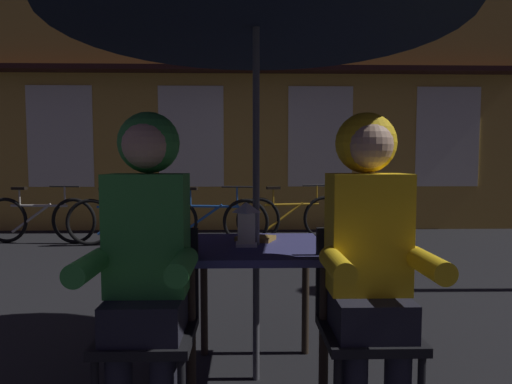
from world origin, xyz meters
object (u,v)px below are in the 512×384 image
at_px(person_right_hooded, 369,239).
at_px(bicycle_third, 210,220).
at_px(cafe_table, 256,264).
at_px(chair_right, 364,315).
at_px(lantern, 246,223).
at_px(chair_left, 151,316).
at_px(bicycle_second, 128,220).
at_px(person_left_hooded, 147,240).
at_px(book, 256,238).
at_px(bicycle_nearest, 39,219).
at_px(bicycle_fourth, 292,218).

bearing_deg(person_right_hooded, bicycle_third, 103.85).
xyz_separation_m(cafe_table, chair_right, (0.48, -0.37, -0.15)).
relative_size(lantern, chair_left, 0.27).
bearing_deg(bicycle_second, person_left_hooded, -73.60).
height_order(chair_right, bicycle_second, chair_right).
bearing_deg(bicycle_third, book, -81.27).
distance_m(chair_right, book, 0.74).
distance_m(cafe_table, book, 0.17).
height_order(cafe_table, person_left_hooded, person_left_hooded).
relative_size(cafe_table, book, 3.70).
relative_size(lantern, bicycle_nearest, 0.14).
bearing_deg(bicycle_second, chair_right, -62.20).
bearing_deg(bicycle_third, bicycle_nearest, 176.63).
distance_m(chair_left, person_left_hooded, 0.36).
distance_m(lantern, bicycle_third, 3.90).
bearing_deg(chair_left, book, 46.14).
bearing_deg(bicycle_second, bicycle_third, -0.72).
relative_size(chair_right, bicycle_nearest, 0.52).
distance_m(bicycle_nearest, book, 4.90).
distance_m(chair_left, person_right_hooded, 1.03).
distance_m(chair_right, person_left_hooded, 1.03).
bearing_deg(chair_right, book, 133.84).
bearing_deg(bicycle_third, person_left_hooded, -88.85).
height_order(chair_left, bicycle_second, chair_left).
xyz_separation_m(bicycle_third, bicycle_fourth, (1.19, 0.24, 0.00)).
bearing_deg(chair_left, bicycle_second, 106.61).
relative_size(chair_left, bicycle_third, 0.52).
xyz_separation_m(lantern, bicycle_nearest, (-2.98, 3.98, -0.51)).
bearing_deg(bicycle_third, bicycle_fourth, 11.24).
bearing_deg(bicycle_third, cafe_table, -81.57).
distance_m(chair_left, chair_right, 0.96).
height_order(bicycle_second, book, bicycle_second).
height_order(bicycle_nearest, book, bicycle_nearest).
xyz_separation_m(cafe_table, bicycle_fourth, (0.62, 4.05, -0.29)).
bearing_deg(book, bicycle_third, 120.22).
xyz_separation_m(chair_left, bicycle_second, (-1.25, 4.20, -0.14)).
distance_m(lantern, bicycle_fourth, 4.16).
height_order(cafe_table, book, book).
bearing_deg(person_left_hooded, bicycle_nearest, 120.24).
relative_size(cafe_table, person_left_hooded, 0.53).
bearing_deg(bicycle_nearest, bicycle_third, -3.37).
bearing_deg(bicycle_nearest, cafe_table, -52.51).
bearing_deg(bicycle_nearest, person_right_hooded, -51.27).
relative_size(lantern, bicycle_fourth, 0.14).
distance_m(cafe_table, lantern, 0.23).
relative_size(lantern, chair_right, 0.27).
relative_size(lantern, person_right_hooded, 0.17).
bearing_deg(chair_left, bicycle_fourth, 75.97).
height_order(chair_left, bicycle_nearest, chair_left).
bearing_deg(bicycle_second, bicycle_fourth, 5.38).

